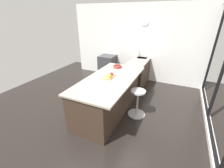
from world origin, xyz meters
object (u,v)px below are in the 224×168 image
apple_yellow (110,76)px  fruit_bowl (117,66)px  cutting_board (109,77)px  stool_by_window (137,104)px  kitchen_island (109,95)px  apple_red (112,74)px  oven_range (108,66)px

apple_yellow → fruit_bowl: size_ratio=0.35×
cutting_board → apple_yellow: bearing=42.7°
stool_by_window → apple_yellow: 0.98m
kitchen_island → stool_by_window: kitchen_island is taller
kitchen_island → apple_red: apple_red is taller
apple_red → fruit_bowl: size_ratio=0.33×
kitchen_island → cutting_board: cutting_board is taller
cutting_board → apple_yellow: (0.06, 0.06, 0.05)m
cutting_board → apple_yellow: apple_yellow is taller
kitchen_island → stool_by_window: 0.76m
stool_by_window → apple_red: apple_red is taller
apple_red → fruit_bowl: 0.68m
apple_red → fruit_bowl: (-0.66, -0.13, -0.02)m
oven_range → cutting_board: size_ratio=2.41×
fruit_bowl → apple_yellow: bearing=10.1°
kitchen_island → fruit_bowl: bearing=-172.4°
apple_red → fruit_bowl: apple_red is taller
oven_range → apple_red: size_ratio=10.82×
oven_range → stool_by_window: (2.06, 1.85, -0.11)m
cutting_board → kitchen_island: bearing=20.3°
kitchen_island → stool_by_window: size_ratio=3.34×
stool_by_window → fruit_bowl: fruit_bowl is taller
oven_range → cutting_board: cutting_board is taller
stool_by_window → apple_yellow: apple_yellow is taller
oven_range → apple_yellow: apple_yellow is taller
fruit_bowl → cutting_board: bearing=6.6°
cutting_board → apple_red: bearing=155.2°
kitchen_island → apple_yellow: apple_yellow is taller
fruit_bowl → stool_by_window: bearing=51.2°
stool_by_window → apple_yellow: bearing=-78.9°
oven_range → fruit_bowl: fruit_bowl is taller
fruit_bowl → apple_red: bearing=10.7°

